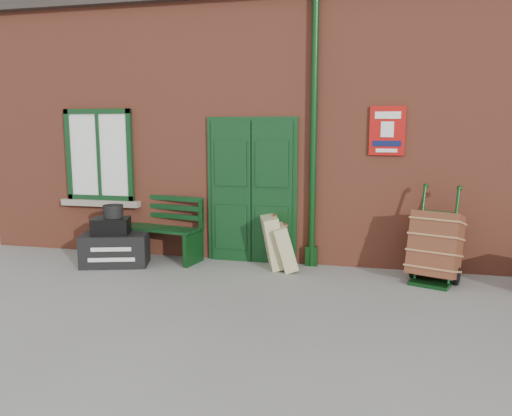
% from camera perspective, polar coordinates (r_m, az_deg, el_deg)
% --- Properties ---
extents(ground, '(80.00, 80.00, 0.00)m').
position_cam_1_polar(ground, '(6.53, -1.00, -9.53)').
color(ground, gray).
rests_on(ground, ground).
extents(station_building, '(10.30, 4.30, 4.36)m').
position_cam_1_polar(station_building, '(9.61, 4.19, 9.53)').
color(station_building, brown).
rests_on(station_building, ground).
extents(bench, '(1.76, 0.84, 1.05)m').
position_cam_1_polar(bench, '(8.25, -11.72, -1.98)').
color(bench, black).
rests_on(bench, ground).
extents(houdini_trunk, '(1.10, 0.80, 0.49)m').
position_cam_1_polar(houdini_trunk, '(7.97, -15.80, -4.59)').
color(houdini_trunk, black).
rests_on(houdini_trunk, ground).
extents(strongbox, '(0.63, 0.53, 0.25)m').
position_cam_1_polar(strongbox, '(7.92, -16.23, -1.97)').
color(strongbox, black).
rests_on(strongbox, houdini_trunk).
extents(hatbox, '(0.37, 0.37, 0.20)m').
position_cam_1_polar(hatbox, '(7.89, -16.01, -0.37)').
color(hatbox, black).
rests_on(hatbox, strongbox).
extents(suitcase_back, '(0.51, 0.64, 0.80)m').
position_cam_1_polar(suitcase_back, '(7.52, 1.99, -3.87)').
color(suitcase_back, tan).
rests_on(suitcase_back, ground).
extents(suitcase_front, '(0.51, 0.59, 0.69)m').
position_cam_1_polar(suitcase_front, '(7.40, 3.20, -4.52)').
color(suitcase_front, tan).
rests_on(suitcase_front, ground).
extents(porter_trolley, '(0.82, 0.85, 1.30)m').
position_cam_1_polar(porter_trolley, '(7.20, 19.80, -4.15)').
color(porter_trolley, black).
rests_on(porter_trolley, ground).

